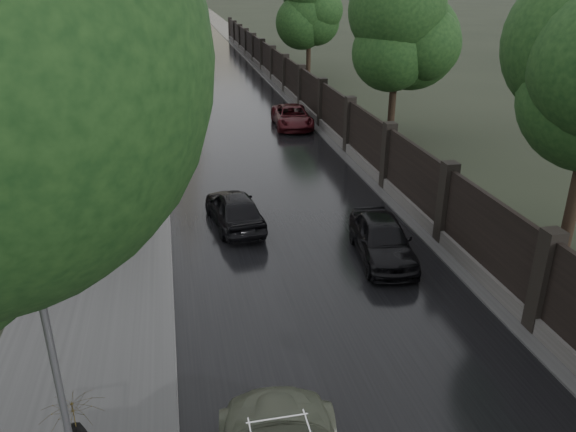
# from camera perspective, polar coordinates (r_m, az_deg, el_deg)

# --- Properties ---
(fence_right) EXTENTS (0.45, 75.72, 2.70)m
(fence_right) POSITION_cam_1_polar(r_m,az_deg,el_deg) (38.51, 0.68, 13.09)
(fence_right) COLOR #383533
(fence_right) RESTS_ON ground
(tree_left_far) EXTENTS (4.25, 4.25, 7.39)m
(tree_left_far) POSITION_cam_1_polar(r_m,az_deg,el_deg) (35.33, -19.93, 17.75)
(tree_left_far) COLOR black
(tree_left_far) RESTS_ON ground
(tree_right_b) EXTENTS (4.08, 4.08, 7.01)m
(tree_right_b) POSITION_cam_1_polar(r_m,az_deg,el_deg) (29.32, 11.00, 17.15)
(tree_right_b) COLOR black
(tree_right_b) RESTS_ON ground
(tree_right_c) EXTENTS (4.08, 4.08, 7.01)m
(tree_right_c) POSITION_cam_1_polar(r_m,az_deg,el_deg) (46.40, 2.16, 19.78)
(tree_right_c) COLOR black
(tree_right_c) RESTS_ON ground
(lamp_post) EXTENTS (0.25, 0.12, 5.11)m
(lamp_post) POSITION_cam_1_polar(r_m,az_deg,el_deg) (8.58, -21.92, -17.26)
(lamp_post) COLOR #59595E
(lamp_post) RESTS_ON ground
(traffic_light) EXTENTS (0.16, 0.32, 4.00)m
(traffic_light) POSITION_cam_1_polar(r_m,az_deg,el_deg) (30.47, -13.24, 12.33)
(traffic_light) COLOR #59595E
(traffic_light) RESTS_ON ground
(hatchback_left) EXTENTS (1.95, 3.86, 1.26)m
(hatchback_left) POSITION_cam_1_polar(r_m,az_deg,el_deg) (19.17, -5.47, 0.74)
(hatchback_left) COLOR black
(hatchback_left) RESTS_ON ground
(car_right_near) EXTENTS (1.96, 3.96, 1.30)m
(car_right_near) POSITION_cam_1_polar(r_m,az_deg,el_deg) (17.14, 9.55, -2.30)
(car_right_near) COLOR black
(car_right_near) RESTS_ON ground
(car_right_far) EXTENTS (2.18, 4.35, 1.18)m
(car_right_far) POSITION_cam_1_polar(r_m,az_deg,el_deg) (31.82, 0.42, 10.07)
(car_right_far) COLOR black
(car_right_far) RESTS_ON ground
(pedestrian_umbrella) EXTENTS (1.11, 1.13, 2.55)m
(pedestrian_umbrella) POSITION_cam_1_polar(r_m,az_deg,el_deg) (9.46, -20.78, -19.15)
(pedestrian_umbrella) COLOR black
(pedestrian_umbrella) RESTS_ON sidewalk_left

